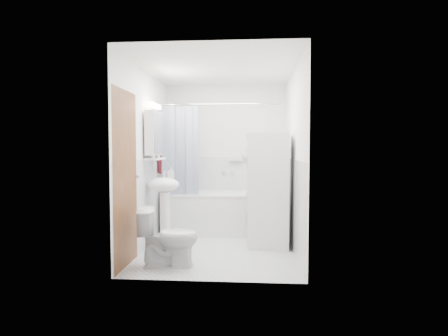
# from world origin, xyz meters

# --- Properties ---
(floor) EXTENTS (2.60, 2.60, 0.00)m
(floor) POSITION_xyz_m (0.00, 0.00, 0.00)
(floor) COLOR silver
(floor) RESTS_ON ground
(room_walls) EXTENTS (2.60, 2.60, 2.60)m
(room_walls) POSITION_xyz_m (0.00, 0.00, 1.49)
(room_walls) COLOR white
(room_walls) RESTS_ON ground
(wainscot) EXTENTS (1.98, 2.58, 2.58)m
(wainscot) POSITION_xyz_m (0.00, 0.29, 0.60)
(wainscot) COLOR white
(wainscot) RESTS_ON ground
(door) EXTENTS (0.05, 2.00, 2.00)m
(door) POSITION_xyz_m (-0.95, -0.55, 1.00)
(door) COLOR brown
(door) RESTS_ON ground
(bathtub) EXTENTS (1.70, 0.80, 0.64)m
(bathtub) POSITION_xyz_m (-0.07, 0.92, 0.36)
(bathtub) COLOR white
(bathtub) RESTS_ON ground
(tub_spout) EXTENTS (0.04, 0.12, 0.04)m
(tub_spout) POSITION_xyz_m (0.13, 1.25, 0.96)
(tub_spout) COLOR silver
(tub_spout) RESTS_ON room_walls
(curtain_rod) EXTENTS (1.88, 0.02, 0.02)m
(curtain_rod) POSITION_xyz_m (-0.07, 0.58, 2.00)
(curtain_rod) COLOR silver
(curtain_rod) RESTS_ON room_walls
(shower_curtain) EXTENTS (0.55, 0.02, 1.45)m
(shower_curtain) POSITION_xyz_m (-0.64, 0.58, 1.25)
(shower_curtain) COLOR #141E47
(shower_curtain) RESTS_ON curtain_rod
(sink) EXTENTS (0.44, 0.37, 1.04)m
(sink) POSITION_xyz_m (-0.75, 0.01, 0.70)
(sink) COLOR white
(sink) RESTS_ON ground
(medicine_cabinet) EXTENTS (0.13, 0.50, 0.71)m
(medicine_cabinet) POSITION_xyz_m (-0.90, 0.10, 1.57)
(medicine_cabinet) COLOR white
(medicine_cabinet) RESTS_ON room_walls
(shelf) EXTENTS (0.18, 0.54, 0.02)m
(shelf) POSITION_xyz_m (-0.89, 0.10, 1.20)
(shelf) COLOR silver
(shelf) RESTS_ON room_walls
(shower_caddy) EXTENTS (0.22, 0.06, 0.02)m
(shower_caddy) POSITION_xyz_m (0.18, 1.24, 1.15)
(shower_caddy) COLOR silver
(shower_caddy) RESTS_ON room_walls
(towel) EXTENTS (0.07, 0.35, 0.85)m
(towel) POSITION_xyz_m (-0.94, 0.73, 1.40)
(towel) COLOR #53131B
(towel) RESTS_ON room_walls
(washer_dryer) EXTENTS (0.60, 0.60, 1.55)m
(washer_dryer) POSITION_xyz_m (0.68, 0.15, 0.77)
(washer_dryer) COLOR white
(washer_dryer) RESTS_ON ground
(toilet) EXTENTS (0.71, 0.44, 0.66)m
(toilet) POSITION_xyz_m (-0.50, -0.83, 0.33)
(toilet) COLOR white
(toilet) RESTS_ON ground
(soap_pump) EXTENTS (0.08, 0.17, 0.08)m
(soap_pump) POSITION_xyz_m (-0.71, 0.25, 0.95)
(soap_pump) COLOR gray
(soap_pump) RESTS_ON sink
(shelf_bottle) EXTENTS (0.07, 0.18, 0.07)m
(shelf_bottle) POSITION_xyz_m (-0.89, -0.05, 1.25)
(shelf_bottle) COLOR gray
(shelf_bottle) RESTS_ON shelf
(shelf_cup) EXTENTS (0.10, 0.09, 0.10)m
(shelf_cup) POSITION_xyz_m (-0.89, 0.22, 1.26)
(shelf_cup) COLOR gray
(shelf_cup) RESTS_ON shelf
(shampoo_a) EXTENTS (0.13, 0.17, 0.13)m
(shampoo_a) POSITION_xyz_m (0.35, 1.24, 1.23)
(shampoo_a) COLOR gray
(shampoo_a) RESTS_ON shower_caddy
(shampoo_b) EXTENTS (0.08, 0.21, 0.08)m
(shampoo_b) POSITION_xyz_m (0.47, 1.24, 1.20)
(shampoo_b) COLOR #2B47AD
(shampoo_b) RESTS_ON shower_caddy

